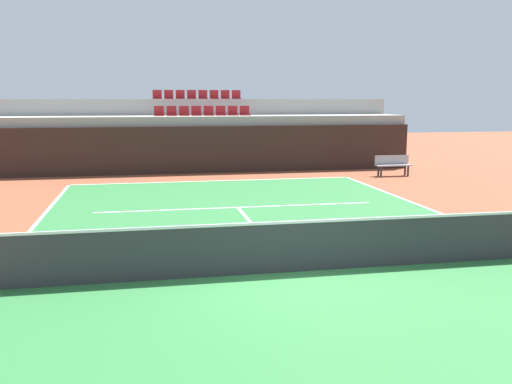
# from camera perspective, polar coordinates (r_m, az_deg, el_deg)

# --- Properties ---
(ground_plane) EXTENTS (80.00, 80.00, 0.00)m
(ground_plane) POSITION_cam_1_polar(r_m,az_deg,el_deg) (10.62, 3.83, -8.09)
(ground_plane) COLOR brown
(court_surface) EXTENTS (11.00, 24.00, 0.01)m
(court_surface) POSITION_cam_1_polar(r_m,az_deg,el_deg) (10.62, 3.83, -8.07)
(court_surface) COLOR #2D7238
(court_surface) RESTS_ON ground_plane
(baseline_far) EXTENTS (11.00, 0.10, 0.00)m
(baseline_far) POSITION_cam_1_polar(r_m,az_deg,el_deg) (22.11, -4.22, 1.13)
(baseline_far) COLOR white
(baseline_far) RESTS_ON court_surface
(service_line_far) EXTENTS (8.26, 0.10, 0.00)m
(service_line_far) POSITION_cam_1_polar(r_m,az_deg,el_deg) (16.69, -1.87, -1.56)
(service_line_far) COLOR white
(service_line_far) RESTS_ON court_surface
(centre_service_line) EXTENTS (0.10, 6.40, 0.00)m
(centre_service_line) POSITION_cam_1_polar(r_m,az_deg,el_deg) (13.62, 0.33, -4.08)
(centre_service_line) COLOR white
(centre_service_line) RESTS_ON court_surface
(back_wall) EXTENTS (18.54, 0.30, 2.02)m
(back_wall) POSITION_cam_1_polar(r_m,az_deg,el_deg) (24.59, -5.01, 4.30)
(back_wall) COLOR black
(back_wall) RESTS_ON ground_plane
(stands_tier_lower) EXTENTS (18.54, 2.40, 2.43)m
(stands_tier_lower) POSITION_cam_1_polar(r_m,az_deg,el_deg) (25.91, -5.34, 5.00)
(stands_tier_lower) COLOR #9E9E99
(stands_tier_lower) RESTS_ON ground_plane
(stands_tier_upper) EXTENTS (18.54, 2.40, 3.17)m
(stands_tier_upper) POSITION_cam_1_polar(r_m,az_deg,el_deg) (28.27, -5.86, 6.12)
(stands_tier_upper) COLOR #9E9E99
(stands_tier_upper) RESTS_ON ground_plane
(seating_row_lower) EXTENTS (4.34, 0.44, 0.44)m
(seating_row_lower) POSITION_cam_1_polar(r_m,az_deg,el_deg) (25.94, -5.41, 7.96)
(seating_row_lower) COLOR maroon
(seating_row_lower) RESTS_ON stands_tier_lower
(seating_row_upper) EXTENTS (4.34, 0.44, 0.44)m
(seating_row_upper) POSITION_cam_1_polar(r_m,az_deg,el_deg) (28.32, -5.94, 9.58)
(seating_row_upper) COLOR maroon
(seating_row_upper) RESTS_ON stands_tier_upper
(tennis_net) EXTENTS (11.08, 0.08, 1.07)m
(tennis_net) POSITION_cam_1_polar(r_m,az_deg,el_deg) (10.48, 3.86, -5.44)
(tennis_net) COLOR black
(tennis_net) RESTS_ON court_surface
(player_bench) EXTENTS (1.50, 0.40, 0.85)m
(player_bench) POSITION_cam_1_polar(r_m,az_deg,el_deg) (24.23, 13.65, 2.79)
(player_bench) COLOR #99999E
(player_bench) RESTS_ON ground_plane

